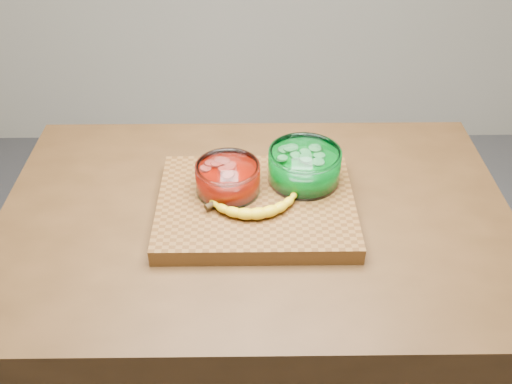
{
  "coord_description": "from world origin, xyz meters",
  "views": [
    {
      "loc": [
        -0.01,
        -1.02,
        1.76
      ],
      "look_at": [
        0.0,
        0.0,
        0.96
      ],
      "focal_mm": 40.0,
      "sensor_mm": 36.0,
      "label": 1
    }
  ],
  "objects": [
    {
      "name": "banana",
      "position": [
        -0.0,
        -0.04,
        0.96
      ],
      "size": [
        0.23,
        0.12,
        0.03
      ],
      "primitive_type": null,
      "color": "yellow",
      "rests_on": "cutting_board"
    },
    {
      "name": "bowl_green",
      "position": [
        0.11,
        0.07,
        0.98
      ],
      "size": [
        0.17,
        0.17,
        0.08
      ],
      "color": "white",
      "rests_on": "cutting_board"
    },
    {
      "name": "cutting_board",
      "position": [
        0.0,
        0.0,
        0.92
      ],
      "size": [
        0.45,
        0.35,
        0.04
      ],
      "primitive_type": "cube",
      "color": "brown",
      "rests_on": "counter"
    },
    {
      "name": "counter",
      "position": [
        0.0,
        0.0,
        0.45
      ],
      "size": [
        1.2,
        0.8,
        0.9
      ],
      "primitive_type": "cube",
      "color": "#482D15",
      "rests_on": "ground"
    },
    {
      "name": "bowl_red",
      "position": [
        -0.06,
        0.03,
        0.97
      ],
      "size": [
        0.15,
        0.15,
        0.07
      ],
      "color": "white",
      "rests_on": "cutting_board"
    }
  ]
}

